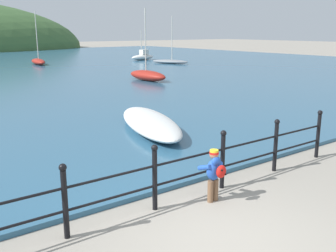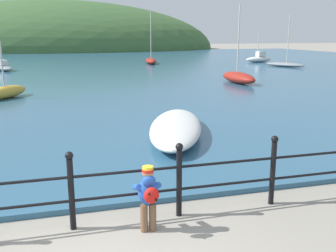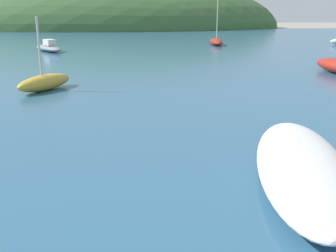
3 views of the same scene
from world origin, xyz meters
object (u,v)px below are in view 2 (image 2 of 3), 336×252
at_px(child_in_coat, 148,193).
at_px(boat_twin_mast, 238,77).
at_px(boat_mid_harbor, 7,92).
at_px(boat_far_left, 151,61).
at_px(boat_nearest_quay, 176,127).
at_px(boat_red_dinghy, 259,59).
at_px(boat_white_sailboat, 285,64).
at_px(boat_blue_hull, 0,67).

relative_size(child_in_coat, boat_twin_mast, 0.23).
bearing_deg(boat_mid_harbor, child_in_coat, -75.66).
bearing_deg(boat_mid_harbor, boat_far_left, 59.09).
xyz_separation_m(boat_nearest_quay, boat_twin_mast, (6.82, 10.29, 0.09)).
relative_size(boat_nearest_quay, boat_far_left, 1.03).
xyz_separation_m(boat_far_left, boat_twin_mast, (1.41, -15.63, 0.04)).
bearing_deg(boat_twin_mast, boat_red_dinghy, 57.78).
distance_m(boat_twin_mast, boat_red_dinghy, 17.19).
distance_m(boat_white_sailboat, boat_red_dinghy, 5.38).
bearing_deg(boat_white_sailboat, boat_red_dinghy, 85.00).
distance_m(boat_mid_harbor, boat_twin_mast, 12.24).
bearing_deg(boat_red_dinghy, boat_far_left, 174.13).
distance_m(boat_far_left, boat_white_sailboat, 11.98).
distance_m(child_in_coat, boat_nearest_quay, 5.26).
relative_size(boat_far_left, boat_mid_harbor, 1.92).
bearing_deg(boat_mid_harbor, boat_red_dinghy, 38.19).
distance_m(child_in_coat, boat_red_dinghy, 34.69).
height_order(boat_far_left, boat_red_dinghy, boat_far_left).
relative_size(child_in_coat, boat_far_left, 0.21).
xyz_separation_m(boat_blue_hull, boat_twin_mast, (13.99, -11.91, 0.06)).
xyz_separation_m(boat_twin_mast, boat_red_dinghy, (9.16, 14.54, 0.03)).
relative_size(boat_white_sailboat, boat_twin_mast, 0.99).
height_order(boat_white_sailboat, boat_red_dinghy, boat_white_sailboat).
bearing_deg(boat_blue_hull, boat_mid_harbor, -82.14).
height_order(boat_mid_harbor, boat_white_sailboat, boat_white_sailboat).
xyz_separation_m(boat_nearest_quay, boat_mid_harbor, (-5.23, 8.15, 0.05)).
height_order(boat_mid_harbor, boat_red_dinghy, boat_red_dinghy).
xyz_separation_m(boat_blue_hull, boat_red_dinghy, (23.15, 2.63, 0.09)).
bearing_deg(boat_blue_hull, boat_nearest_quay, -72.10).
bearing_deg(boat_blue_hull, child_in_coat, -78.98).
bearing_deg(child_in_coat, boat_mid_harbor, 104.34).
xyz_separation_m(child_in_coat, boat_blue_hull, (-5.28, 27.10, -0.24)).
height_order(boat_far_left, boat_mid_harbor, boat_far_left).
height_order(child_in_coat, boat_red_dinghy, boat_red_dinghy).
bearing_deg(boat_far_left, child_in_coat, -103.33).
relative_size(child_in_coat, boat_mid_harbor, 0.41).
distance_m(boat_blue_hull, boat_red_dinghy, 23.30).
height_order(boat_far_left, boat_blue_hull, boat_far_left).
distance_m(child_in_coat, boat_twin_mast, 17.51).
bearing_deg(child_in_coat, boat_white_sailboat, 54.46).
distance_m(boat_mid_harbor, boat_white_sailboat, 23.63).
height_order(boat_mid_harbor, boat_blue_hull, boat_mid_harbor).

